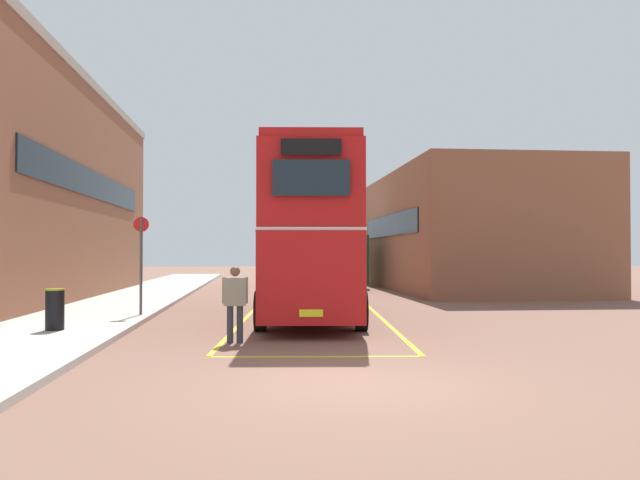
{
  "coord_description": "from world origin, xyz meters",
  "views": [
    {
      "loc": [
        -1.4,
        -9.49,
        1.95
      ],
      "look_at": [
        0.55,
        10.72,
        2.35
      ],
      "focal_mm": 36.09,
      "sensor_mm": 36.0,
      "label": 1
    }
  ],
  "objects_px": {
    "double_decker_bus": "(311,234)",
    "litter_bin": "(55,309)",
    "single_deck_bus": "(329,258)",
    "bus_stop_sign": "(141,256)",
    "pedestrian_boarding": "(235,299)"
  },
  "relations": [
    {
      "from": "single_deck_bus",
      "to": "bus_stop_sign",
      "type": "distance_m",
      "value": 20.49
    },
    {
      "from": "double_decker_bus",
      "to": "bus_stop_sign",
      "type": "distance_m",
      "value": 5.02
    },
    {
      "from": "double_decker_bus",
      "to": "litter_bin",
      "type": "bearing_deg",
      "value": -150.78
    },
    {
      "from": "single_deck_bus",
      "to": "bus_stop_sign",
      "type": "bearing_deg",
      "value": -111.93
    },
    {
      "from": "single_deck_bus",
      "to": "pedestrian_boarding",
      "type": "relative_size",
      "value": 5.22
    },
    {
      "from": "bus_stop_sign",
      "to": "double_decker_bus",
      "type": "bearing_deg",
      "value": -1.0
    },
    {
      "from": "single_deck_bus",
      "to": "pedestrian_boarding",
      "type": "xyz_separation_m",
      "value": [
        -4.73,
        -24.2,
        -0.68
      ]
    },
    {
      "from": "litter_bin",
      "to": "pedestrian_boarding",
      "type": "bearing_deg",
      "value": -20.43
    },
    {
      "from": "bus_stop_sign",
      "to": "litter_bin",
      "type": "bearing_deg",
      "value": -110.16
    },
    {
      "from": "single_deck_bus",
      "to": "bus_stop_sign",
      "type": "relative_size",
      "value": 3.02
    },
    {
      "from": "single_deck_bus",
      "to": "double_decker_bus",
      "type": "bearing_deg",
      "value": -97.96
    },
    {
      "from": "double_decker_bus",
      "to": "litter_bin",
      "type": "relative_size",
      "value": 10.7
    },
    {
      "from": "litter_bin",
      "to": "single_deck_bus",
      "type": "bearing_deg",
      "value": 68.35
    },
    {
      "from": "pedestrian_boarding",
      "to": "bus_stop_sign",
      "type": "distance_m",
      "value": 6.03
    },
    {
      "from": "pedestrian_boarding",
      "to": "single_deck_bus",
      "type": "bearing_deg",
      "value": 78.93
    }
  ]
}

